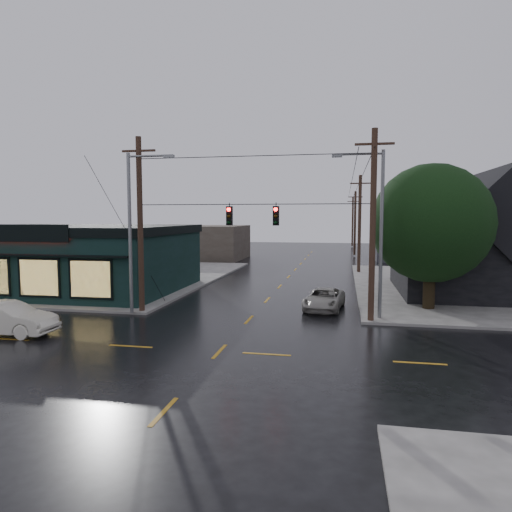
% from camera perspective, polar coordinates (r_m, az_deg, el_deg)
% --- Properties ---
extents(ground_plane, '(160.00, 160.00, 0.00)m').
position_cam_1_polar(ground_plane, '(19.56, -4.58, -11.81)').
color(ground_plane, black).
extents(sidewalk_nw, '(28.00, 28.00, 0.15)m').
position_cam_1_polar(sidewalk_nw, '(45.88, -22.24, -2.35)').
color(sidewalk_nw, '#62615C').
rests_on(sidewalk_nw, ground).
extents(pizza_shop, '(16.30, 12.34, 4.90)m').
position_cam_1_polar(pizza_shop, '(37.03, -21.86, -0.15)').
color(pizza_shop, black).
rests_on(pizza_shop, ground).
extents(ne_building, '(12.60, 11.60, 8.75)m').
position_cam_1_polar(ne_building, '(36.43, 26.85, 2.61)').
color(ne_building, black).
rests_on(ne_building, ground).
extents(corner_tree, '(7.02, 7.02, 8.60)m').
position_cam_1_polar(corner_tree, '(28.88, 21.05, 3.82)').
color(corner_tree, black).
rests_on(corner_tree, ground).
extents(utility_pole_nw, '(2.00, 0.32, 10.15)m').
position_cam_1_polar(utility_pole_nw, '(27.70, -14.04, -6.92)').
color(utility_pole_nw, black).
rests_on(utility_pole_nw, ground).
extents(utility_pole_ne, '(2.00, 0.32, 10.15)m').
position_cam_1_polar(utility_pole_ne, '(25.21, 14.13, -8.11)').
color(utility_pole_ne, black).
rests_on(utility_pole_ne, ground).
extents(utility_pole_far_a, '(2.00, 0.32, 9.65)m').
position_cam_1_polar(utility_pole_far_a, '(46.39, 12.70, -2.12)').
color(utility_pole_far_a, black).
rests_on(utility_pole_far_a, ground).
extents(utility_pole_far_b, '(2.00, 0.32, 9.15)m').
position_cam_1_polar(utility_pole_far_b, '(66.28, 12.19, -0.00)').
color(utility_pole_far_b, black).
rests_on(utility_pole_far_b, ground).
extents(utility_pole_far_c, '(2.00, 0.32, 9.15)m').
position_cam_1_polar(utility_pole_far_c, '(86.22, 11.93, 1.14)').
color(utility_pole_far_c, black).
rests_on(utility_pole_far_c, ground).
extents(span_signal_assembly, '(13.00, 0.48, 1.23)m').
position_cam_1_polar(span_signal_assembly, '(25.02, -0.45, 5.11)').
color(span_signal_assembly, black).
rests_on(span_signal_assembly, ground).
extents(streetlight_nw, '(5.40, 0.30, 9.15)m').
position_cam_1_polar(streetlight_nw, '(27.21, -15.25, -7.16)').
color(streetlight_nw, slate).
rests_on(streetlight_nw, ground).
extents(streetlight_ne, '(5.40, 0.30, 9.15)m').
position_cam_1_polar(streetlight_ne, '(25.92, 15.16, -7.77)').
color(streetlight_ne, slate).
rests_on(streetlight_ne, ground).
extents(bg_building_west, '(12.00, 10.00, 4.40)m').
position_cam_1_polar(bg_building_west, '(61.17, -7.19, 1.73)').
color(bg_building_west, '#40372F').
rests_on(bg_building_west, ground).
extents(bg_building_east, '(14.00, 12.00, 5.60)m').
position_cam_1_polar(bg_building_east, '(64.03, 20.83, 2.12)').
color(bg_building_east, '#292A2F').
rests_on(bg_building_east, ground).
extents(sedan_cream, '(4.76, 1.69, 1.56)m').
position_cam_1_polar(sedan_cream, '(24.96, -28.75, -6.87)').
color(sedan_cream, silver).
rests_on(sedan_cream, ground).
extents(suv_silver, '(2.60, 4.77, 1.27)m').
position_cam_1_polar(suv_silver, '(28.09, 8.52, -5.34)').
color(suv_silver, gray).
rests_on(suv_silver, ground).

